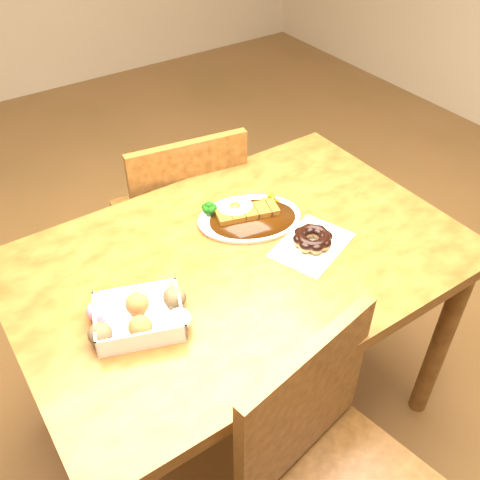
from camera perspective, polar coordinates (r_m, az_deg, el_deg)
ground at (r=2.01m, az=0.09°, el=-17.69°), size 6.00×6.00×0.00m
table at (r=1.50m, az=0.11°, el=-4.41°), size 1.20×0.80×0.75m
chair_far at (r=2.00m, az=-6.23°, el=2.16°), size 0.48×0.48×0.87m
katsu_curry_plate at (r=1.54m, az=0.81°, el=2.60°), size 0.35×0.30×0.06m
donut_box at (r=1.26m, az=-10.73°, el=-7.96°), size 0.25×0.21×0.06m
pon_de_ring at (r=1.46m, az=7.75°, el=0.08°), size 0.26×0.22×0.04m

